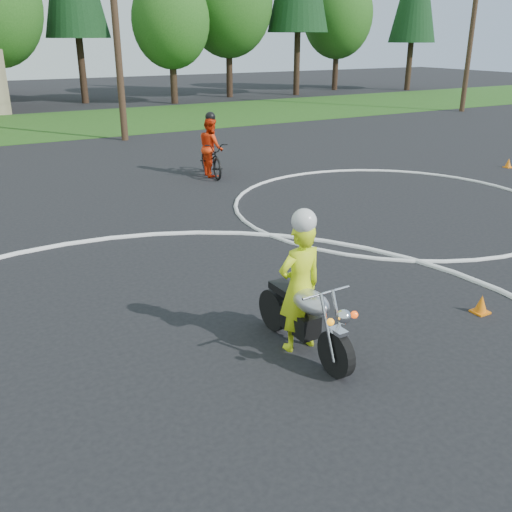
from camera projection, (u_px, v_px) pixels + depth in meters
course_markings at (266, 309)px, 9.09m from camera, size 19.05×19.05×0.12m
primary_motorcycle at (305, 317)px, 7.71m from camera, size 0.73×2.09×1.10m
rider_primary_grp at (300, 283)px, 7.66m from camera, size 0.69×0.46×2.03m
rider_second_grp at (211, 154)px, 17.61m from camera, size 1.01×2.12×1.96m
traffic_cones at (472, 255)px, 10.98m from camera, size 19.46×10.30×0.30m
utility_poles at (114, 5)px, 22.06m from camera, size 41.60×1.12×10.00m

